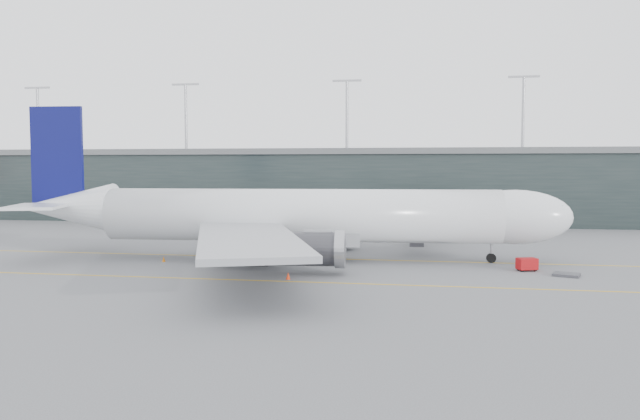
# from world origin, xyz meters

# --- Properties ---
(ground) EXTENTS (320.00, 320.00, 0.00)m
(ground) POSITION_xyz_m (0.00, 0.00, 0.00)
(ground) COLOR #525357
(ground) RESTS_ON ground
(taxiline_a) EXTENTS (160.00, 0.25, 0.02)m
(taxiline_a) POSITION_xyz_m (0.00, -4.00, 0.01)
(taxiline_a) COLOR gold
(taxiline_a) RESTS_ON ground
(taxiline_b) EXTENTS (160.00, 0.25, 0.02)m
(taxiline_b) POSITION_xyz_m (0.00, -20.00, 0.01)
(taxiline_b) COLOR gold
(taxiline_b) RESTS_ON ground
(taxiline_lead_main) EXTENTS (0.25, 60.00, 0.02)m
(taxiline_lead_main) POSITION_xyz_m (5.00, 20.00, 0.01)
(taxiline_lead_main) COLOR gold
(taxiline_lead_main) RESTS_ON ground
(terminal) EXTENTS (240.00, 36.00, 29.00)m
(terminal) POSITION_xyz_m (-0.00, 58.00, 7.62)
(terminal) COLOR black
(terminal) RESTS_ON ground
(main_aircraft) EXTENTS (68.48, 64.24, 19.20)m
(main_aircraft) POSITION_xyz_m (5.48, -5.50, 5.39)
(main_aircraft) COLOR white
(main_aircraft) RESTS_ON ground
(jet_bridge) EXTENTS (4.12, 43.87, 6.69)m
(jet_bridge) POSITION_xyz_m (19.89, 24.54, 5.01)
(jet_bridge) COLOR #292A2D
(jet_bridge) RESTS_ON ground
(gse_cart) EXTENTS (2.42, 1.96, 1.43)m
(gse_cart) POSITION_xyz_m (32.30, -9.37, 0.79)
(gse_cart) COLOR #9D0B0E
(gse_cart) RESTS_ON ground
(baggage_dolly) EXTENTS (3.20, 2.88, 0.26)m
(baggage_dolly) POSITION_xyz_m (35.92, -12.02, 0.16)
(baggage_dolly) COLOR #3D3D42
(baggage_dolly) RESTS_ON ground
(uld_a) EXTENTS (2.17, 1.99, 1.59)m
(uld_a) POSITION_xyz_m (-3.81, 10.31, 0.84)
(uld_a) COLOR #353439
(uld_a) RESTS_ON ground
(uld_b) EXTENTS (2.12, 1.80, 1.74)m
(uld_b) POSITION_xyz_m (-2.28, 11.41, 0.91)
(uld_b) COLOR #353439
(uld_b) RESTS_ON ground
(uld_c) EXTENTS (2.66, 2.37, 2.03)m
(uld_c) POSITION_xyz_m (1.19, 10.49, 1.07)
(uld_c) COLOR #353439
(uld_c) RESTS_ON ground
(cone_nose) EXTENTS (0.44, 0.44, 0.70)m
(cone_nose) POSITION_xyz_m (32.09, -4.33, 0.35)
(cone_nose) COLOR orange
(cone_nose) RESTS_ON ground
(cone_wing_stbd) EXTENTS (0.46, 0.46, 0.73)m
(cone_wing_stbd) POSITION_xyz_m (7.27, -18.84, 0.36)
(cone_wing_stbd) COLOR #FF380E
(cone_wing_stbd) RESTS_ON ground
(cone_wing_port) EXTENTS (0.45, 0.45, 0.71)m
(cone_wing_port) POSITION_xyz_m (7.17, 9.33, 0.36)
(cone_wing_port) COLOR #EB570D
(cone_wing_port) RESTS_ON ground
(cone_tail) EXTENTS (0.42, 0.42, 0.67)m
(cone_tail) POSITION_xyz_m (-10.20, -9.81, 0.33)
(cone_tail) COLOR orange
(cone_tail) RESTS_ON ground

